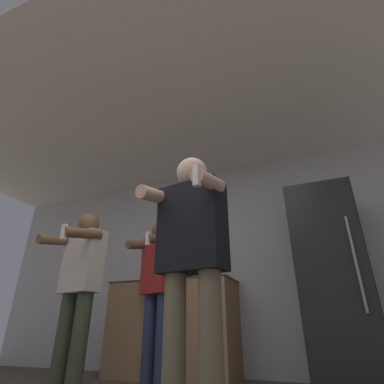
% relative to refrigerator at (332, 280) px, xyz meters
% --- Properties ---
extents(wall_back, '(7.00, 0.06, 2.55)m').
position_rel_refrigerator_xyz_m(wall_back, '(-1.28, 0.38, 0.36)').
color(wall_back, '#B2B7BC').
rests_on(wall_back, ground_plane).
extents(ceiling_slab, '(7.00, 3.12, 0.05)m').
position_rel_refrigerator_xyz_m(ceiling_slab, '(-1.28, -0.96, 1.66)').
color(ceiling_slab, silver).
rests_on(ceiling_slab, wall_back).
extents(refrigerator, '(0.63, 0.72, 1.84)m').
position_rel_refrigerator_xyz_m(refrigerator, '(0.00, 0.00, 0.00)').
color(refrigerator, '#262628').
rests_on(refrigerator, ground_plane).
extents(counter, '(1.47, 0.62, 1.00)m').
position_rel_refrigerator_xyz_m(counter, '(-1.74, 0.05, -0.42)').
color(counter, '#997551').
rests_on(counter, ground_plane).
extents(bottle_short_whiskey, '(0.07, 0.07, 0.25)m').
position_rel_refrigerator_xyz_m(bottle_short_whiskey, '(-1.80, 0.02, 0.17)').
color(bottle_short_whiskey, black).
rests_on(bottle_short_whiskey, counter).
extents(bottle_green_wine, '(0.06, 0.06, 0.31)m').
position_rel_refrigerator_xyz_m(bottle_green_wine, '(-1.53, 0.02, 0.21)').
color(bottle_green_wine, black).
rests_on(bottle_green_wine, counter).
extents(bottle_clear_vodka, '(0.08, 0.08, 0.34)m').
position_rel_refrigerator_xyz_m(bottle_clear_vodka, '(-1.64, 0.02, 0.22)').
color(bottle_clear_vodka, '#194723').
rests_on(bottle_clear_vodka, counter).
extents(bottle_brown_liquor, '(0.07, 0.07, 0.28)m').
position_rel_refrigerator_xyz_m(bottle_brown_liquor, '(-1.22, 0.02, 0.20)').
color(bottle_brown_liquor, '#194723').
rests_on(bottle_brown_liquor, counter).
extents(bottle_red_label, '(0.06, 0.06, 0.30)m').
position_rel_refrigerator_xyz_m(bottle_red_label, '(-1.36, 0.02, 0.19)').
color(bottle_red_label, maroon).
rests_on(bottle_red_label, counter).
extents(person_woman_foreground, '(0.56, 0.48, 1.63)m').
position_rel_refrigerator_xyz_m(person_woman_foreground, '(-0.85, -1.54, 0.03)').
color(person_woman_foreground, '#75664C').
rests_on(person_woman_foreground, ground_plane).
extents(person_man_side, '(0.59, 0.59, 1.62)m').
position_rel_refrigerator_xyz_m(person_man_side, '(-2.30, -0.93, 0.01)').
color(person_man_side, '#38422D').
rests_on(person_man_side, ground_plane).
extents(person_spectator_back, '(0.54, 0.54, 1.64)m').
position_rel_refrigerator_xyz_m(person_spectator_back, '(-1.75, -0.35, 0.04)').
color(person_spectator_back, navy).
rests_on(person_spectator_back, ground_plane).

